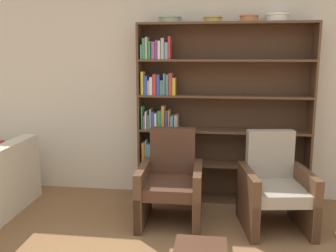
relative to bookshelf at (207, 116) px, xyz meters
name	(u,v)px	position (x,y,z in m)	size (l,w,h in m)	color
wall_back	(206,84)	(-0.02, 0.17, 0.36)	(12.00, 0.06, 2.75)	beige
bookshelf	(207,116)	(0.00, 0.00, 0.00)	(1.98, 0.30, 2.07)	brown
bowl_stoneware	(170,19)	(-0.43, -0.02, 1.10)	(0.26, 0.26, 0.07)	gray
bowl_sage	(213,19)	(0.05, -0.02, 1.10)	(0.22, 0.22, 0.07)	tan
bowl_brass	(249,18)	(0.44, -0.02, 1.10)	(0.21, 0.21, 0.08)	#C67547
bowl_cream	(277,17)	(0.74, -0.02, 1.11)	(0.26, 0.26, 0.08)	silver
armchair_leather	(171,183)	(-0.34, -0.67, -0.61)	(0.66, 0.70, 0.95)	brown
armchair_cushioned	(275,188)	(0.71, -0.67, -0.61)	(0.74, 0.77, 0.95)	brown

